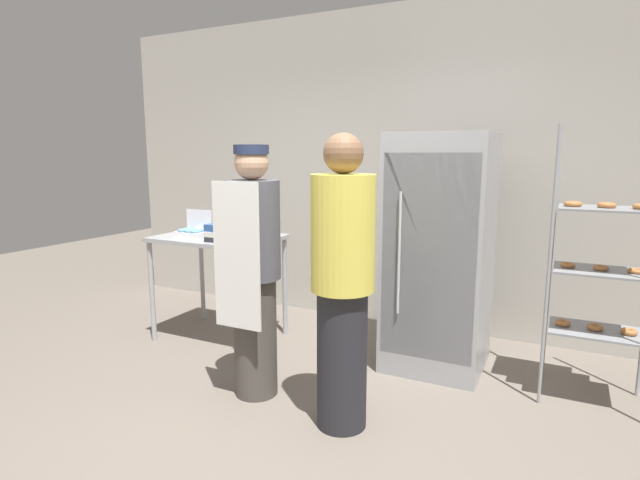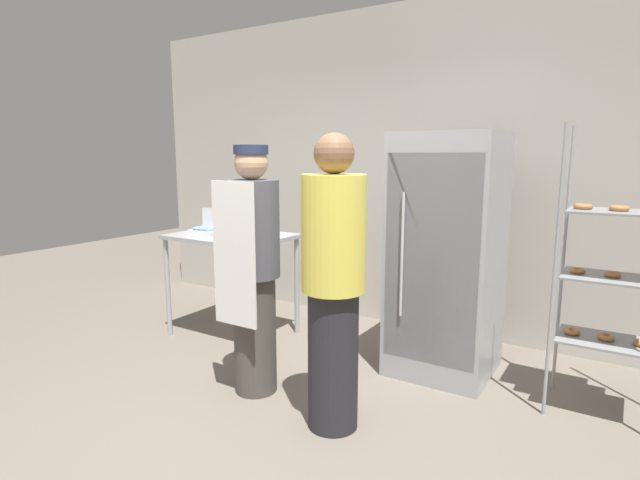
% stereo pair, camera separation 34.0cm
% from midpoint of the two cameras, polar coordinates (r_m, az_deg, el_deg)
% --- Properties ---
extents(ground_plane, '(14.00, 14.00, 0.00)m').
position_cam_midpoint_polar(ground_plane, '(3.17, -8.82, -21.64)').
color(ground_plane, '#6B6056').
extents(back_wall, '(6.40, 0.12, 3.01)m').
position_cam_midpoint_polar(back_wall, '(4.84, 7.24, 7.95)').
color(back_wall, '#B7B2A8').
rests_on(back_wall, ground_plane).
extents(refrigerator, '(0.73, 0.75, 1.81)m').
position_cam_midpoint_polar(refrigerator, '(3.88, 11.04, -1.50)').
color(refrigerator, '#9EA0A5').
rests_on(refrigerator, ground_plane).
extents(baking_rack, '(0.62, 0.44, 1.83)m').
position_cam_midpoint_polar(baking_rack, '(3.65, 27.15, -3.04)').
color(baking_rack, '#93969B').
rests_on(baking_rack, ground_plane).
extents(prep_counter, '(1.04, 0.76, 0.94)m').
position_cam_midpoint_polar(prep_counter, '(4.55, -13.67, -0.94)').
color(prep_counter, '#9EA0A5').
rests_on(prep_counter, ground_plane).
extents(donut_box, '(0.28, 0.19, 0.23)m').
position_cam_midpoint_polar(donut_box, '(4.53, -16.46, 0.90)').
color(donut_box, white).
rests_on(donut_box, prep_counter).
extents(blender_pitcher, '(0.12, 0.12, 0.28)m').
position_cam_midpoint_polar(blender_pitcher, '(4.55, -11.63, 2.14)').
color(blender_pitcher, black).
rests_on(blender_pitcher, prep_counter).
extents(binder_stack, '(0.32, 0.27, 0.14)m').
position_cam_midpoint_polar(binder_stack, '(4.24, -12.84, 0.83)').
color(binder_stack, '#232328').
rests_on(binder_stack, prep_counter).
extents(person_baker, '(0.36, 0.38, 1.71)m').
position_cam_midpoint_polar(person_baker, '(3.39, -10.48, -3.32)').
color(person_baker, '#47423D').
rests_on(person_baker, ground_plane).
extents(person_customer, '(0.38, 0.38, 1.77)m').
position_cam_midpoint_polar(person_customer, '(2.94, -0.74, -4.94)').
color(person_customer, '#232328').
rests_on(person_customer, ground_plane).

